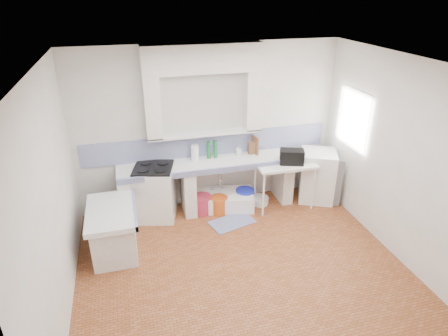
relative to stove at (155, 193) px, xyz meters
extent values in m
plane|color=brown|center=(1.01, -1.68, -0.45)|extent=(4.50, 4.50, 0.00)
plane|color=silver|center=(1.01, -1.68, 2.35)|extent=(4.50, 4.50, 0.00)
plane|color=silver|center=(1.01, 0.32, 0.95)|extent=(4.50, 0.00, 4.50)
plane|color=silver|center=(1.01, -3.68, 0.95)|extent=(4.50, 0.00, 4.50)
plane|color=silver|center=(-1.24, -1.68, 0.95)|extent=(0.00, 4.50, 4.50)
plane|color=silver|center=(3.26, -1.68, 0.95)|extent=(0.00, 4.50, 4.50)
cube|color=silver|center=(0.91, 0.20, 2.12)|extent=(1.90, 0.25, 0.45)
cube|color=#382111|center=(3.44, -0.48, 1.15)|extent=(0.35, 0.86, 1.06)
cube|color=white|center=(3.29, -0.48, 1.53)|extent=(0.01, 0.84, 0.24)
cube|color=white|center=(0.91, 0.02, 0.41)|extent=(3.00, 0.60, 0.08)
cube|color=navy|center=(0.91, -0.26, 0.41)|extent=(3.00, 0.04, 0.10)
cube|color=silver|center=(-0.49, 0.02, -0.04)|extent=(0.20, 0.55, 0.82)
cube|color=silver|center=(0.56, 0.02, -0.04)|extent=(0.20, 0.55, 0.82)
cube|color=silver|center=(2.31, 0.02, -0.04)|extent=(0.20, 0.55, 0.82)
cube|color=white|center=(-0.69, -0.78, 0.21)|extent=(0.70, 1.10, 0.08)
cube|color=silver|center=(-0.69, -0.78, -0.14)|extent=(0.60, 1.00, 0.62)
cube|color=navy|center=(-0.36, -0.78, 0.21)|extent=(0.04, 1.10, 0.10)
cube|color=navy|center=(1.01, 0.31, 0.65)|extent=(4.27, 0.03, 0.40)
cube|color=white|center=(0.00, 0.00, 0.00)|extent=(0.77, 0.76, 0.90)
cube|color=white|center=(1.17, 0.00, -0.32)|extent=(1.16, 0.78, 0.26)
cube|color=white|center=(2.22, -0.23, -0.03)|extent=(1.02, 0.58, 0.04)
cube|color=white|center=(2.91, -0.14, 0.01)|extent=(0.80, 0.80, 0.93)
cylinder|color=#B12942|center=(0.77, -0.08, -0.29)|extent=(0.45, 0.45, 0.32)
cylinder|color=#D35416|center=(1.06, -0.15, -0.31)|extent=(0.37, 0.37, 0.29)
cylinder|color=#1A29D0|center=(1.57, -0.05, -0.29)|extent=(0.42, 0.42, 0.31)
cylinder|color=white|center=(1.85, -0.06, -0.39)|extent=(0.36, 0.36, 0.12)
cylinder|color=silver|center=(1.03, 0.17, -0.30)|extent=(0.09, 0.09, 0.31)
cylinder|color=silver|center=(1.22, 0.17, -0.30)|extent=(0.09, 0.09, 0.29)
cube|color=black|center=(2.31, -0.28, 0.52)|extent=(0.45, 0.35, 0.25)
cylinder|color=#18692B|center=(0.97, 0.17, 0.60)|extent=(0.08, 0.08, 0.30)
cylinder|color=#18692B|center=(1.09, 0.17, 0.60)|extent=(0.09, 0.09, 0.31)
cube|color=brown|center=(1.74, 0.17, 0.56)|extent=(0.11, 0.09, 0.21)
cube|color=brown|center=(1.80, 0.17, 0.61)|extent=(0.06, 0.23, 0.32)
cylinder|color=white|center=(0.73, 0.17, 0.58)|extent=(0.15, 0.15, 0.27)
imported|color=white|center=(1.50, 0.17, 0.54)|extent=(0.08, 0.08, 0.18)
cube|color=navy|center=(1.19, -0.53, -0.44)|extent=(0.82, 0.60, 0.01)
camera|label=1|loc=(-0.34, -5.71, 3.14)|focal=30.74mm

